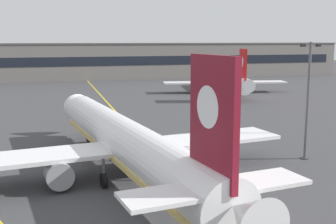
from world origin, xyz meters
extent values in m
plane|color=#3D3D3F|center=(0.00, 0.00, 0.00)|extent=(400.00, 400.00, 0.00)
cube|color=yellow|center=(0.00, 30.00, 0.00)|extent=(4.21, 179.96, 0.01)
cylinder|color=white|center=(-4.84, 11.96, 3.50)|extent=(8.27, 36.19, 3.80)
cone|color=white|center=(-7.26, 31.11, 3.50)|extent=(3.91, 3.03, 3.61)
cone|color=white|center=(-2.42, -7.29, 3.90)|extent=(3.18, 3.13, 2.85)
cube|color=#DBBC66|center=(-4.84, 11.96, 2.46)|extent=(7.84, 33.33, 0.44)
cube|color=black|center=(-7.02, 29.22, 4.17)|extent=(2.97, 1.45, 0.60)
cube|color=white|center=(-4.92, 12.56, 2.65)|extent=(32.35, 8.77, 0.36)
cylinder|color=gray|center=(-10.94, 10.79, 1.43)|extent=(2.73, 3.86, 2.30)
cylinder|color=black|center=(-11.17, 12.62, 1.43)|extent=(1.96, 0.42, 1.95)
cylinder|color=gray|center=(1.36, 12.34, 1.43)|extent=(2.73, 3.86, 2.30)
cylinder|color=black|center=(1.13, 14.17, 1.43)|extent=(1.96, 0.42, 1.95)
cube|color=maroon|center=(-2.87, -3.72, 8.05)|extent=(1.00, 4.81, 7.20)
cylinder|color=white|center=(-2.90, -3.42, 8.77)|extent=(0.74, 2.44, 2.40)
cube|color=white|center=(-2.79, -4.31, 4.36)|extent=(11.26, 4.15, 0.24)
cylinder|color=#4C4C51|center=(-6.66, 26.35, 1.48)|extent=(0.24, 0.24, 1.60)
cylinder|color=black|center=(-6.66, 26.35, 0.45)|extent=(0.51, 0.94, 0.90)
cylinder|color=#4C4C51|center=(-7.17, 9.65, 1.77)|extent=(0.24, 0.24, 1.60)
cylinder|color=black|center=(-7.17, 9.65, 0.65)|extent=(0.56, 1.34, 1.30)
cylinder|color=#4C4C51|center=(-2.01, 10.30, 1.77)|extent=(0.24, 0.24, 1.60)
cylinder|color=black|center=(-2.01, 10.30, 0.65)|extent=(0.56, 1.34, 1.30)
cylinder|color=white|center=(30.02, 67.56, 3.21)|extent=(9.51, 33.08, 3.48)
cone|color=white|center=(33.28, 84.95, 3.21)|extent=(3.69, 2.95, 3.31)
cone|color=white|center=(26.75, 50.08, 3.58)|extent=(3.04, 3.00, 2.61)
cube|color=red|center=(30.02, 67.56, 2.25)|extent=(8.95, 30.47, 0.40)
cube|color=black|center=(32.96, 83.23, 3.82)|extent=(2.75, 1.47, 0.55)
cube|color=white|center=(30.12, 68.10, 2.42)|extent=(29.64, 9.73, 0.33)
cylinder|color=gray|center=(24.37, 68.24, 1.31)|extent=(2.68, 3.63, 2.11)
cylinder|color=black|center=(24.68, 69.91, 1.31)|extent=(1.79, 0.49, 1.79)
cylinder|color=gray|center=(35.54, 66.15, 1.31)|extent=(2.68, 3.63, 2.11)
cylinder|color=black|center=(35.85, 67.82, 1.31)|extent=(1.79, 0.49, 1.79)
cube|color=red|center=(27.35, 53.32, 7.38)|extent=(1.17, 4.39, 6.60)
cylinder|color=white|center=(27.41, 53.59, 8.04)|extent=(0.80, 2.24, 2.20)
cube|color=white|center=(27.25, 52.78, 3.99)|extent=(10.38, 4.38, 0.22)
cylinder|color=#4C4C51|center=(32.47, 80.62, 1.35)|extent=(0.22, 0.22, 1.47)
cylinder|color=black|center=(32.47, 80.62, 0.41)|extent=(0.51, 0.88, 0.83)
cylinder|color=#4C4C51|center=(27.34, 66.19, 1.63)|extent=(0.22, 0.22, 1.47)
cylinder|color=black|center=(27.34, 66.19, 0.60)|extent=(0.58, 1.24, 1.19)
cylinder|color=#4C4C51|center=(32.03, 65.31, 1.63)|extent=(0.22, 0.22, 1.47)
cylinder|color=black|center=(32.03, 65.31, 0.60)|extent=(0.58, 1.24, 1.19)
cylinder|color=#515156|center=(14.53, 12.61, 6.12)|extent=(0.28, 0.28, 12.24)
cylinder|color=#333338|center=(14.53, 12.61, 0.05)|extent=(0.90, 0.90, 0.10)
cube|color=#515156|center=(14.53, 12.61, 12.09)|extent=(2.20, 0.16, 0.16)
cube|color=black|center=(13.63, 12.61, 11.89)|extent=(0.44, 0.36, 0.28)
cube|color=black|center=(15.43, 12.61, 11.89)|extent=(0.44, 0.36, 0.28)
cone|color=orange|center=(-5.02, 27.55, 0.28)|extent=(0.36, 0.36, 0.55)
cylinder|color=white|center=(-5.02, 27.55, 0.30)|extent=(0.23, 0.23, 0.07)
cube|color=orange|center=(-5.02, 27.55, 0.01)|extent=(0.44, 0.44, 0.03)
cube|color=slate|center=(8.54, 113.35, 5.52)|extent=(164.49, 12.00, 11.04)
cube|color=black|center=(8.54, 107.30, 5.92)|extent=(157.91, 0.12, 2.80)
cube|color=#4E4A47|center=(8.54, 113.35, 11.24)|extent=(164.89, 12.40, 0.40)
camera|label=1|loc=(-11.83, -25.10, 12.44)|focal=45.53mm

